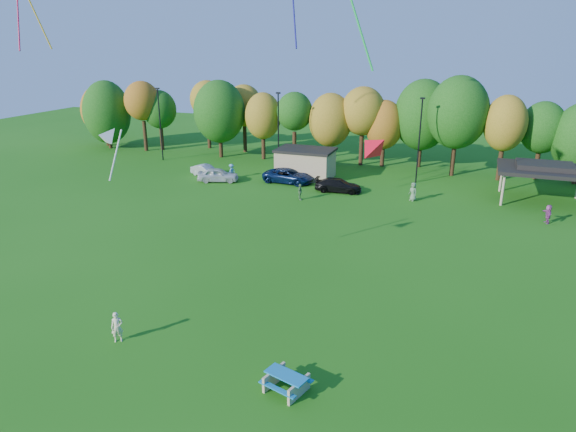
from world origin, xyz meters
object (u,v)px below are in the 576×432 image
(car_b, at_px, (206,171))
(car_c, at_px, (288,176))
(car_a, at_px, (218,175))
(kite_flyer, at_px, (117,327))
(picnic_table, at_px, (286,381))
(car_d, at_px, (338,185))

(car_b, relative_size, car_c, 0.71)
(car_a, relative_size, car_b, 1.14)
(kite_flyer, height_order, car_b, kite_flyer)
(picnic_table, height_order, car_d, car_d)
(picnic_table, height_order, car_c, car_c)
(picnic_table, bearing_deg, car_d, 117.44)
(car_c, xyz_separation_m, car_d, (5.97, -1.53, -0.07))
(picnic_table, relative_size, car_a, 0.52)
(picnic_table, bearing_deg, car_c, 126.66)
(car_a, relative_size, car_c, 0.81)
(car_b, height_order, car_c, car_c)
(kite_flyer, bearing_deg, car_b, 75.75)
(kite_flyer, xyz_separation_m, car_a, (-9.74, 29.86, -0.07))
(kite_flyer, distance_m, car_b, 33.72)
(car_a, height_order, car_c, car_c)
(car_d, bearing_deg, car_b, 81.36)
(picnic_table, distance_m, car_b, 38.76)
(picnic_table, relative_size, car_d, 0.48)
(kite_flyer, bearing_deg, car_d, 47.95)
(car_a, distance_m, car_c, 7.69)
(car_b, bearing_deg, car_a, -105.44)
(car_c, bearing_deg, car_b, 96.44)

